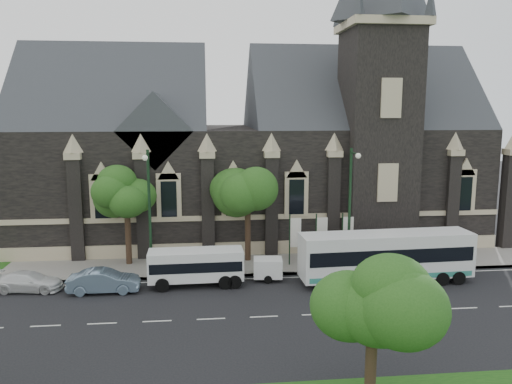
{
  "coord_description": "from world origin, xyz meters",
  "views": [
    {
      "loc": [
        -0.22,
        -26.87,
        11.71
      ],
      "look_at": [
        3.17,
        6.0,
        6.21
      ],
      "focal_mm": 35.29,
      "sensor_mm": 36.0,
      "label": 1
    }
  ],
  "objects": [
    {
      "name": "sedan",
      "position": [
        -6.79,
        4.93,
        0.75
      ],
      "size": [
        4.53,
        1.59,
        1.49
      ],
      "primitive_type": "imported",
      "rotation": [
        0.0,
        0.0,
        1.57
      ],
      "color": "slate",
      "rests_on": "ground"
    },
    {
      "name": "car_far_white",
      "position": [
        -11.72,
        5.7,
        0.63
      ],
      "size": [
        4.5,
        2.23,
        1.26
      ],
      "primitive_type": "imported",
      "rotation": [
        0.0,
        0.0,
        1.46
      ],
      "color": "white",
      "rests_on": "ground"
    },
    {
      "name": "museum",
      "position": [
        5.12,
        18.78,
        8.17
      ],
      "size": [
        40.0,
        17.7,
        29.9
      ],
      "color": "black",
      "rests_on": "ground"
    },
    {
      "name": "street_lamp_mid",
      "position": [
        -4.0,
        7.09,
        5.11
      ],
      "size": [
        0.36,
        1.88,
        9.0
      ],
      "color": "black",
      "rests_on": "ground"
    },
    {
      "name": "tour_coach",
      "position": [
        11.94,
        4.95,
        1.87
      ],
      "size": [
        11.83,
        3.16,
        3.42
      ],
      "rotation": [
        0.0,
        0.0,
        0.05
      ],
      "color": "silver",
      "rests_on": "ground"
    },
    {
      "name": "banner_flag_left",
      "position": [
        6.29,
        9.0,
        2.38
      ],
      "size": [
        0.9,
        0.1,
        4.0
      ],
      "color": "black",
      "rests_on": "ground"
    },
    {
      "name": "street_lamp_near",
      "position": [
        10.0,
        7.09,
        5.11
      ],
      "size": [
        0.36,
        1.88,
        9.0
      ],
      "color": "black",
      "rests_on": "ground"
    },
    {
      "name": "banner_flag_right",
      "position": [
        10.29,
        9.0,
        2.38
      ],
      "size": [
        0.9,
        0.1,
        4.0
      ],
      "color": "black",
      "rests_on": "ground"
    },
    {
      "name": "ground",
      "position": [
        0.0,
        0.0,
        0.0
      ],
      "size": [
        160.0,
        160.0,
        0.0
      ],
      "primitive_type": "plane",
      "color": "black",
      "rests_on": "ground"
    },
    {
      "name": "tree_walk_left",
      "position": [
        -5.8,
        10.7,
        5.73
      ],
      "size": [
        3.91,
        3.91,
        7.64
      ],
      "color": "black",
      "rests_on": "ground"
    },
    {
      "name": "banner_flag_center",
      "position": [
        8.29,
        9.0,
        2.38
      ],
      "size": [
        0.9,
        0.1,
        4.0
      ],
      "color": "black",
      "rests_on": "ground"
    },
    {
      "name": "sidewalk",
      "position": [
        0.0,
        9.5,
        0.07
      ],
      "size": [
        80.0,
        5.0,
        0.15
      ],
      "primitive_type": "cube",
      "color": "gray",
      "rests_on": "ground"
    },
    {
      "name": "box_trailer",
      "position": [
        4.01,
        6.18,
        0.86
      ],
      "size": [
        2.89,
        1.71,
        1.51
      ],
      "rotation": [
        0.0,
        0.0,
        -0.1
      ],
      "color": "white",
      "rests_on": "ground"
    },
    {
      "name": "shuttle_bus",
      "position": [
        -0.87,
        5.63,
        1.41
      ],
      "size": [
        6.32,
        2.39,
        2.42
      ],
      "rotation": [
        0.0,
        0.0,
        0.02
      ],
      "color": "white",
      "rests_on": "ground"
    },
    {
      "name": "tree_walk_right",
      "position": [
        3.21,
        10.71,
        5.82
      ],
      "size": [
        4.08,
        4.08,
        7.8
      ],
      "color": "black",
      "rests_on": "ground"
    },
    {
      "name": "tree_park_east",
      "position": [
        6.18,
        -9.32,
        4.62
      ],
      "size": [
        3.4,
        3.4,
        6.28
      ],
      "color": "black",
      "rests_on": "ground"
    }
  ]
}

